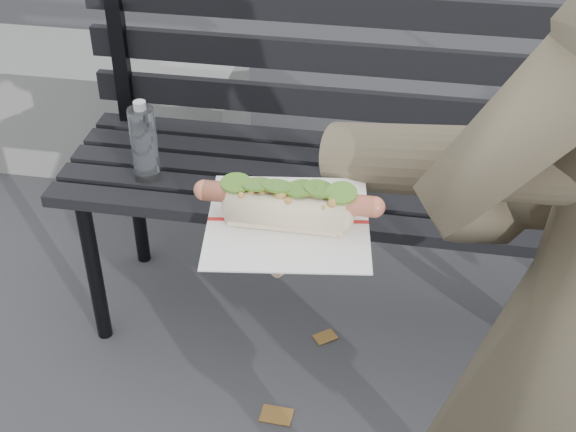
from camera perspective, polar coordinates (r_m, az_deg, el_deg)
park_bench at (r=2.03m, az=5.17°, el=4.80°), size 1.50×0.44×0.88m
concrete_block at (r=3.03m, az=-14.82°, el=7.75°), size 1.20×0.40×0.40m
held_hotdog at (r=0.97m, az=12.50°, el=2.58°), size 0.64×0.31×0.20m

